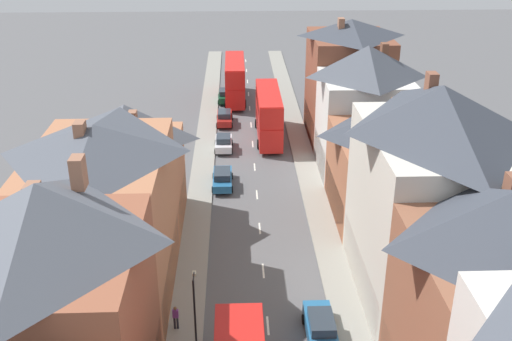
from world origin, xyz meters
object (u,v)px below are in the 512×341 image
at_px(car_parked_left_b, 321,327).
at_px(pedestrian_mid_left, 176,316).
at_px(car_parked_right_a, 222,178).
at_px(double_decker_bus_mid_street, 235,79).
at_px(car_parked_left_a, 225,95).
at_px(street_lamp, 195,312).
at_px(car_near_blue, 224,143).
at_px(double_decker_bus_lead, 269,114).
at_px(car_mid_black, 224,117).

xyz_separation_m(car_parked_left_b, pedestrian_mid_left, (-8.76, 1.12, 0.18)).
distance_m(car_parked_right_a, car_parked_left_b, 22.09).
distance_m(double_decker_bus_mid_street, car_parked_left_a, 2.44).
relative_size(double_decker_bus_mid_street, street_lamp, 1.96).
relative_size(double_decker_bus_mid_street, car_near_blue, 2.77).
bearing_deg(car_near_blue, car_parked_right_a, -90.00).
distance_m(double_decker_bus_lead, car_parked_right_a, 13.01).
bearing_deg(car_parked_right_a, double_decker_bus_lead, 67.63).
height_order(car_parked_left_a, car_parked_left_b, car_parked_left_b).
bearing_deg(double_decker_bus_mid_street, pedestrian_mid_left, -94.82).
relative_size(double_decker_bus_lead, street_lamp, 1.96).
xyz_separation_m(car_near_blue, street_lamp, (-1.15, -31.23, 2.42)).
height_order(car_near_blue, car_parked_left_a, car_parked_left_a).
bearing_deg(double_decker_bus_mid_street, car_mid_black, -98.11).
distance_m(car_parked_left_a, car_parked_right_a, 24.95).
height_order(car_near_blue, car_parked_right_a, car_near_blue).
relative_size(car_parked_right_a, street_lamp, 0.83).
height_order(double_decker_bus_mid_street, pedestrian_mid_left, double_decker_bus_mid_street).
bearing_deg(pedestrian_mid_left, double_decker_bus_mid_street, 85.18).
bearing_deg(double_decker_bus_mid_street, car_parked_left_b, -84.01).
bearing_deg(car_mid_black, double_decker_bus_mid_street, 81.89).
height_order(car_parked_right_a, car_mid_black, car_mid_black).
height_order(car_mid_black, car_parked_left_b, car_parked_left_b).
distance_m(car_near_blue, pedestrian_mid_left, 28.86).
relative_size(double_decker_bus_lead, car_mid_black, 2.47).
bearing_deg(double_decker_bus_mid_street, street_lamp, -92.90).
xyz_separation_m(double_decker_bus_lead, car_near_blue, (-4.89, -3.22, -2.00)).
relative_size(car_mid_black, car_parked_left_b, 0.96).
xyz_separation_m(double_decker_bus_lead, street_lamp, (-6.04, -34.45, 0.43)).
bearing_deg(street_lamp, double_decker_bus_mid_street, 87.10).
distance_m(car_near_blue, car_parked_right_a, 8.66).
relative_size(double_decker_bus_lead, pedestrian_mid_left, 6.71).
relative_size(car_near_blue, car_parked_right_a, 0.85).
relative_size(car_parked_left_a, car_parked_left_b, 0.94).
relative_size(car_parked_left_a, pedestrian_mid_left, 2.67).
height_order(double_decker_bus_mid_street, car_near_blue, double_decker_bus_mid_street).
xyz_separation_m(car_near_blue, car_parked_left_a, (0.00, 16.29, 0.02)).
xyz_separation_m(double_decker_bus_lead, car_parked_left_b, (1.31, -33.09, -1.96)).
bearing_deg(car_mid_black, car_parked_left_a, 90.00).
distance_m(car_parked_left_a, car_mid_black, 8.45).
distance_m(double_decker_bus_lead, car_parked_left_a, 14.09).
bearing_deg(car_parked_left_b, car_mid_black, 99.34).
bearing_deg(pedestrian_mid_left, car_parked_right_a, 82.74).
distance_m(double_decker_bus_lead, street_lamp, 34.98).
bearing_deg(car_parked_left_b, pedestrian_mid_left, 172.70).
height_order(car_parked_right_a, street_lamp, street_lamp).
distance_m(double_decker_bus_lead, car_parked_left_b, 33.17).
bearing_deg(car_near_blue, pedestrian_mid_left, -95.09).
height_order(car_parked_left_a, street_lamp, street_lamp).
bearing_deg(car_parked_left_b, car_parked_left_a, 97.65).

